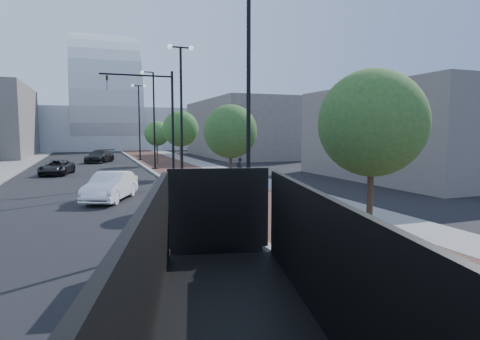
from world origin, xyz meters
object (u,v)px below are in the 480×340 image
object	(u,v)px
white_sedan	(111,186)
dark_car_mid	(57,167)
pedestrian	(240,168)
dump_truck	(222,260)

from	to	relation	value
white_sedan	dark_car_mid	world-z (taller)	white_sedan
pedestrian	white_sedan	bearing A→B (deg)	10.53
dump_truck	dark_car_mid	bearing A→B (deg)	113.09
dark_car_mid	pedestrian	distance (m)	15.84
dark_car_mid	pedestrian	world-z (taller)	pedestrian
white_sedan	dark_car_mid	xyz separation A→B (m)	(-3.65, 14.71, -0.14)
dump_truck	white_sedan	world-z (taller)	dump_truck
dump_truck	pedestrian	distance (m)	22.70
dump_truck	white_sedan	distance (m)	15.17
dump_truck	pedestrian	bearing A→B (deg)	82.24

